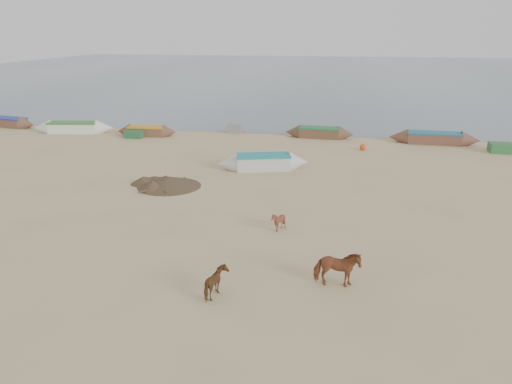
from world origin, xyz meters
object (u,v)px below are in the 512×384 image
cow_adult (337,269)px  calf_right (217,283)px  calf_front (278,221)px  near_canoe (263,162)px

cow_adult → calf_right: 3.95m
cow_adult → calf_right: bearing=108.0°
cow_adult → calf_front: size_ratio=1.82×
calf_front → near_canoe: (-2.24, 9.39, 0.04)m
cow_adult → calf_front: (-2.55, 4.43, -0.23)m
calf_right → near_canoe: calf_right is taller
cow_adult → calf_right: size_ratio=1.61×
calf_front → calf_right: 5.89m
calf_right → near_canoe: (-1.07, 15.16, -0.02)m
cow_adult → calf_right: cow_adult is taller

